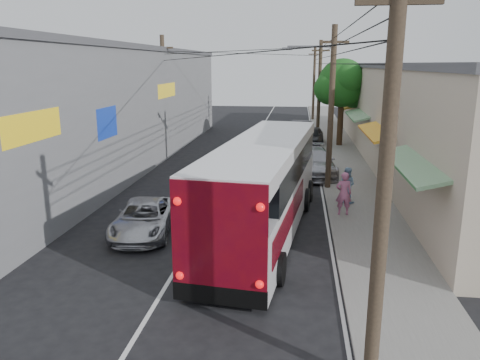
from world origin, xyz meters
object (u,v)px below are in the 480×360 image
Objects in this scene: parked_suv at (314,162)px; pedestrian_near at (344,193)px; coach_bus at (265,185)px; parked_car_mid at (311,136)px; pedestrian_far at (347,185)px; jeepney at (144,218)px; parked_car_far at (300,130)px.

parked_suv is 7.53m from pedestrian_near.
coach_bus reaches higher than pedestrian_near.
coach_bus is 3.83m from pedestrian_near.
pedestrian_far reaches higher than parked_car_mid.
pedestrian_far is at bearing -83.58° from parked_suv.
parked_suv is at bearing -82.20° from parked_car_mid.
pedestrian_far is (7.84, 4.67, 0.32)m from jeepney.
pedestrian_near is (0.98, -7.46, 0.26)m from parked_suv.
pedestrian_near is at bearing -78.99° from parked_car_mid.
parked_suv is 5.82m from pedestrian_far.
parked_car_mid is at bearing -60.05° from pedestrian_far.
parked_car_mid is at bearing 65.79° from jeepney.
jeepney is at bearing -163.25° from coach_bus.
parked_suv is (6.57, 10.34, 0.15)m from jeepney.
coach_bus is 2.81× the size of jeepney.
coach_bus is 2.35× the size of parked_suv.
coach_bus is 2.68× the size of parked_car_far.
pedestrian_near reaches higher than pedestrian_far.
parked_car_mid is 15.68m from pedestrian_far.
pedestrian_far is (0.29, 1.78, -0.09)m from pedestrian_near.
coach_bus is 9.84m from parked_suv.
pedestrian_near reaches higher than jeepney.
jeepney is 0.95× the size of parked_car_far.
pedestrian_near is at bearing -88.72° from parked_suv.
jeepney is 9.13m from pedestrian_far.
coach_bus is at bearing 3.93° from jeepney.
jeepney is at bearing -100.14° from parked_car_mid.
coach_bus is at bearing -85.58° from parked_car_far.
parked_suv is 2.92× the size of pedestrian_near.
parked_car_far is at bearing 69.93° from jeepney.
parked_car_far is (-0.80, 13.15, -0.00)m from parked_suv.
parked_car_mid is 3.30m from parked_car_far.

